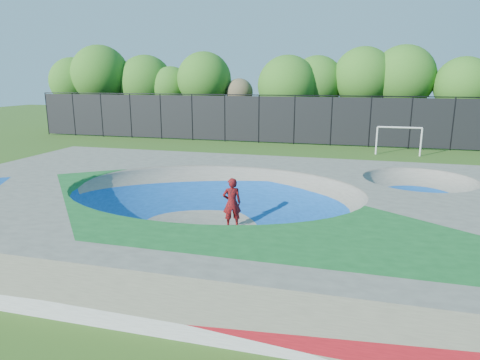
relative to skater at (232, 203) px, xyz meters
name	(u,v)px	position (x,y,z in m)	size (l,w,h in m)	color
ground	(214,226)	(-0.68, -0.08, -0.94)	(120.00, 120.00, 0.00)	#2C5116
skate_deck	(214,207)	(-0.68, -0.08, -0.19)	(22.00, 14.00, 1.50)	gray
skater	(232,203)	(0.00, 0.00, 0.00)	(0.69, 0.45, 1.89)	#B60E0E
skateboard	(232,227)	(0.00, 0.00, -0.92)	(0.78, 0.22, 0.05)	black
soccer_goal	(399,135)	(7.25, 17.61, 0.48)	(3.10, 0.12, 2.05)	silver
fence	(294,119)	(-0.68, 20.92, 1.15)	(48.09, 0.09, 4.04)	black
treeline	(282,81)	(-2.66, 25.95, 4.12)	(52.43, 7.65, 8.66)	#412D20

